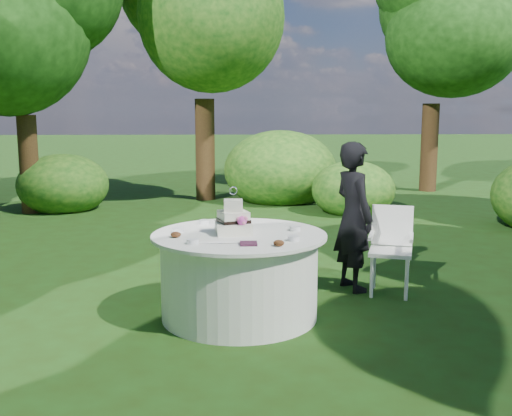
# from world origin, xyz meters

# --- Properties ---
(ground) EXTENTS (80.00, 80.00, 0.00)m
(ground) POSITION_xyz_m (0.00, 0.00, 0.00)
(ground) COLOR #1F380F
(ground) RESTS_ON ground
(napkins) EXTENTS (0.14, 0.14, 0.02)m
(napkins) POSITION_xyz_m (0.07, -0.44, 0.78)
(napkins) COLOR #471E35
(napkins) RESTS_ON table
(feather_plume) EXTENTS (0.48, 0.07, 0.01)m
(feather_plume) POSITION_xyz_m (-0.17, -0.38, 0.78)
(feather_plume) COLOR white
(feather_plume) RESTS_ON table
(guest) EXTENTS (0.54, 0.65, 1.54)m
(guest) POSITION_xyz_m (1.19, 0.81, 0.77)
(guest) COLOR black
(guest) RESTS_ON ground
(table) EXTENTS (1.56, 1.56, 0.77)m
(table) POSITION_xyz_m (0.00, 0.00, 0.39)
(table) COLOR white
(table) RESTS_ON ground
(cake) EXTENTS (0.34, 0.34, 0.42)m
(cake) POSITION_xyz_m (-0.05, 0.01, 0.88)
(cake) COLOR white
(cake) RESTS_ON table
(chair) EXTENTS (0.52, 0.52, 0.89)m
(chair) POSITION_xyz_m (1.56, 0.68, 0.52)
(chair) COLOR silver
(chair) RESTS_ON ground
(votives) EXTENTS (1.16, 0.96, 0.04)m
(votives) POSITION_xyz_m (-0.06, -0.01, 0.79)
(votives) COLOR white
(votives) RESTS_ON table
(petal_cups) EXTENTS (0.95, 0.46, 0.05)m
(petal_cups) POSITION_xyz_m (-0.12, -0.32, 0.79)
(petal_cups) COLOR #562D16
(petal_cups) RESTS_ON table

